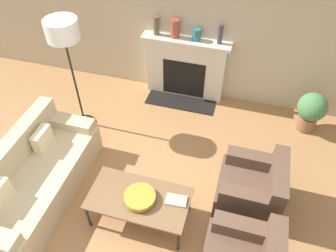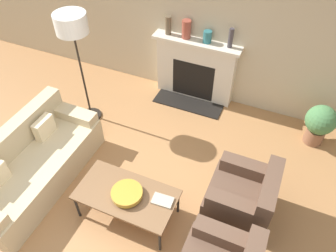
{
  "view_description": "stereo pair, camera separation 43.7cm",
  "coord_description": "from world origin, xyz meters",
  "px_view_note": "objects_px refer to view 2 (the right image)",
  "views": [
    {
      "loc": [
        0.97,
        -1.89,
        3.77
      ],
      "look_at": [
        0.03,
        1.37,
        0.45
      ],
      "focal_mm": 35.0,
      "sensor_mm": 36.0,
      "label": 1
    },
    {
      "loc": [
        1.38,
        -1.74,
        3.77
      ],
      "look_at": [
        0.03,
        1.37,
        0.45
      ],
      "focal_mm": 35.0,
      "sensor_mm": 36.0,
      "label": 2
    }
  ],
  "objects_px": {
    "couch": "(32,165)",
    "floor_lamp": "(73,31)",
    "mantel_vase_center_right": "(207,37)",
    "potted_plant": "(320,123)",
    "mantel_vase_center_left": "(186,29)",
    "mantel_vase_right": "(231,38)",
    "armchair_far": "(243,197)",
    "mantel_vase_left": "(168,25)",
    "fireplace": "(195,70)",
    "coffee_table": "(126,195)",
    "book": "(163,200)",
    "bowl": "(127,193)"
  },
  "relations": [
    {
      "from": "couch",
      "to": "floor_lamp",
      "type": "distance_m",
      "value": 1.9
    },
    {
      "from": "couch",
      "to": "mantel_vase_right",
      "type": "relative_size",
      "value": 6.5
    },
    {
      "from": "couch",
      "to": "floor_lamp",
      "type": "bearing_deg",
      "value": 1.53
    },
    {
      "from": "fireplace",
      "to": "armchair_far",
      "type": "height_order",
      "value": "fireplace"
    },
    {
      "from": "bowl",
      "to": "book",
      "type": "height_order",
      "value": "bowl"
    },
    {
      "from": "armchair_far",
      "to": "book",
      "type": "relative_size",
      "value": 3.04
    },
    {
      "from": "couch",
      "to": "bowl",
      "type": "distance_m",
      "value": 1.48
    },
    {
      "from": "couch",
      "to": "potted_plant",
      "type": "relative_size",
      "value": 2.98
    },
    {
      "from": "mantel_vase_center_right",
      "to": "potted_plant",
      "type": "bearing_deg",
      "value": -10.03
    },
    {
      "from": "mantel_vase_center_left",
      "to": "mantel_vase_right",
      "type": "bearing_deg",
      "value": 0.0
    },
    {
      "from": "mantel_vase_right",
      "to": "mantel_vase_center_right",
      "type": "bearing_deg",
      "value": 180.0
    },
    {
      "from": "armchair_far",
      "to": "coffee_table",
      "type": "relative_size",
      "value": 0.65
    },
    {
      "from": "armchair_far",
      "to": "mantel_vase_right",
      "type": "relative_size",
      "value": 2.5
    },
    {
      "from": "fireplace",
      "to": "mantel_vase_left",
      "type": "relative_size",
      "value": 4.88
    },
    {
      "from": "mantel_vase_center_left",
      "to": "mantel_vase_center_right",
      "type": "relative_size",
      "value": 1.56
    },
    {
      "from": "floor_lamp",
      "to": "mantel_vase_center_left",
      "type": "relative_size",
      "value": 6.16
    },
    {
      "from": "floor_lamp",
      "to": "couch",
      "type": "bearing_deg",
      "value": -88.47
    },
    {
      "from": "armchair_far",
      "to": "mantel_vase_center_left",
      "type": "xyz_separation_m",
      "value": [
        -1.57,
        2.01,
        0.95
      ]
    },
    {
      "from": "couch",
      "to": "bowl",
      "type": "bearing_deg",
      "value": -89.55
    },
    {
      "from": "fireplace",
      "to": "mantel_vase_left",
      "type": "distance_m",
      "value": 0.88
    },
    {
      "from": "mantel_vase_center_right",
      "to": "mantel_vase_right",
      "type": "bearing_deg",
      "value": 0.0
    },
    {
      "from": "coffee_table",
      "to": "mantel_vase_center_left",
      "type": "bearing_deg",
      "value": 95.98
    },
    {
      "from": "coffee_table",
      "to": "bowl",
      "type": "distance_m",
      "value": 0.09
    },
    {
      "from": "mantel_vase_right",
      "to": "mantel_vase_center_left",
      "type": "bearing_deg",
      "value": -180.0
    },
    {
      "from": "coffee_table",
      "to": "mantel_vase_center_right",
      "type": "bearing_deg",
      "value": 88.31
    },
    {
      "from": "fireplace",
      "to": "floor_lamp",
      "type": "bearing_deg",
      "value": -139.04
    },
    {
      "from": "couch",
      "to": "floor_lamp",
      "type": "relative_size",
      "value": 1.11
    },
    {
      "from": "book",
      "to": "mantel_vase_right",
      "type": "xyz_separation_m",
      "value": [
        0.0,
        2.54,
        0.81
      ]
    },
    {
      "from": "floor_lamp",
      "to": "mantel_vase_center_right",
      "type": "height_order",
      "value": "floor_lamp"
    },
    {
      "from": "armchair_far",
      "to": "floor_lamp",
      "type": "relative_size",
      "value": 0.43
    },
    {
      "from": "mantel_vase_left",
      "to": "mantel_vase_center_right",
      "type": "distance_m",
      "value": 0.67
    },
    {
      "from": "fireplace",
      "to": "mantel_vase_left",
      "type": "xyz_separation_m",
      "value": [
        -0.51,
        0.01,
        0.72
      ]
    },
    {
      "from": "floor_lamp",
      "to": "mantel_vase_right",
      "type": "xyz_separation_m",
      "value": [
        1.92,
        1.23,
        -0.31
      ]
    },
    {
      "from": "bowl",
      "to": "floor_lamp",
      "type": "distance_m",
      "value": 2.33
    },
    {
      "from": "book",
      "to": "mantel_vase_center_right",
      "type": "bearing_deg",
      "value": 94.35
    },
    {
      "from": "mantel_vase_center_right",
      "to": "potted_plant",
      "type": "distance_m",
      "value": 2.14
    },
    {
      "from": "couch",
      "to": "armchair_far",
      "type": "distance_m",
      "value": 2.81
    },
    {
      "from": "fireplace",
      "to": "armchair_far",
      "type": "distance_m",
      "value": 2.43
    },
    {
      "from": "coffee_table",
      "to": "mantel_vase_center_left",
      "type": "height_order",
      "value": "mantel_vase_center_left"
    },
    {
      "from": "mantel_vase_center_right",
      "to": "mantel_vase_left",
      "type": "bearing_deg",
      "value": 180.0
    },
    {
      "from": "floor_lamp",
      "to": "mantel_vase_left",
      "type": "relative_size",
      "value": 6.09
    },
    {
      "from": "bowl",
      "to": "mantel_vase_center_right",
      "type": "bearing_deg",
      "value": 88.86
    },
    {
      "from": "mantel_vase_left",
      "to": "mantel_vase_center_left",
      "type": "distance_m",
      "value": 0.31
    },
    {
      "from": "bowl",
      "to": "mantel_vase_left",
      "type": "relative_size",
      "value": 1.26
    },
    {
      "from": "mantel_vase_left",
      "to": "fireplace",
      "type": "bearing_deg",
      "value": -1.66
    },
    {
      "from": "mantel_vase_center_left",
      "to": "mantel_vase_center_right",
      "type": "height_order",
      "value": "mantel_vase_center_left"
    },
    {
      "from": "mantel_vase_center_left",
      "to": "potted_plant",
      "type": "xyz_separation_m",
      "value": [
        2.3,
        -0.34,
        -0.86
      ]
    },
    {
      "from": "couch",
      "to": "mantel_vase_center_right",
      "type": "relative_size",
      "value": 10.67
    },
    {
      "from": "armchair_far",
      "to": "book",
      "type": "bearing_deg",
      "value": -58.16
    },
    {
      "from": "mantel_vase_center_left",
      "to": "mantel_vase_right",
      "type": "distance_m",
      "value": 0.72
    }
  ]
}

